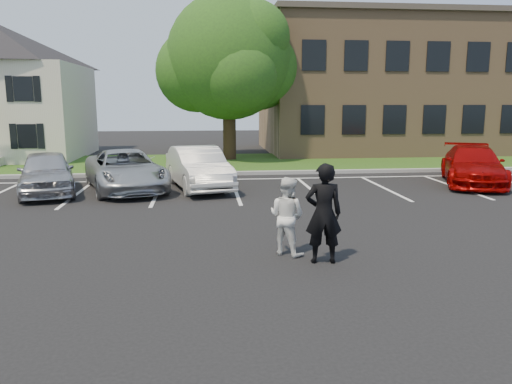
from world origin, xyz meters
TOP-DOWN VIEW (x-y plane):
  - ground_plane at (0.00, 0.00)m, footprint 90.00×90.00m
  - curb at (0.00, 12.00)m, footprint 40.00×0.30m
  - grass_strip at (0.00, 16.00)m, footprint 44.00×8.00m
  - stall_lines at (1.40, 8.95)m, footprint 34.00×5.36m
  - office_building at (14.00, 21.99)m, footprint 22.40×10.40m
  - tree at (0.39, 17.52)m, footprint 7.80×7.20m
  - man_black_suit at (1.23, -0.28)m, footprint 0.77×0.53m
  - man_white_shirt at (0.59, 0.36)m, footprint 1.03×1.01m
  - car_silver_west at (-6.64, 8.18)m, footprint 2.93×4.77m
  - car_silver_minivan at (-3.98, 8.63)m, footprint 3.94×5.78m
  - car_white_sedan at (-1.34, 8.70)m, footprint 2.72×4.97m
  - car_red_compact at (9.37, 8.56)m, footprint 3.83×5.52m

SIDE VIEW (x-z plane):
  - ground_plane at x=0.00m, z-range 0.00..0.00m
  - stall_lines at x=1.40m, z-range 0.00..0.01m
  - grass_strip at x=0.00m, z-range 0.00..0.08m
  - curb at x=0.00m, z-range 0.00..0.15m
  - car_silver_minivan at x=-3.98m, z-range 0.00..1.47m
  - car_red_compact at x=9.37m, z-range 0.00..1.48m
  - car_silver_west at x=-6.64m, z-range 0.00..1.52m
  - car_white_sedan at x=-1.34m, z-range 0.00..1.55m
  - man_white_shirt at x=0.59m, z-range 0.00..1.68m
  - man_black_suit at x=1.23m, z-range 0.00..2.04m
  - office_building at x=14.00m, z-range 0.01..8.31m
  - tree at x=0.39m, z-range 0.95..9.75m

